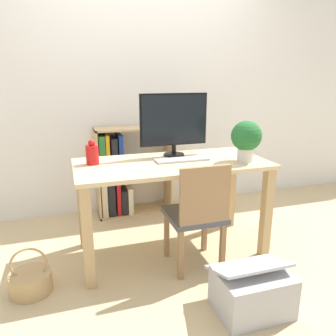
% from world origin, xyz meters
% --- Properties ---
extents(ground_plane, '(10.00, 10.00, 0.00)m').
position_xyz_m(ground_plane, '(0.00, 0.00, 0.00)').
color(ground_plane, '#CCB284').
extents(wall_back, '(8.00, 0.05, 2.60)m').
position_xyz_m(wall_back, '(0.00, 1.06, 1.30)').
color(wall_back, white).
rests_on(wall_back, ground_plane).
extents(desk, '(1.47, 0.69, 0.76)m').
position_xyz_m(desk, '(0.00, 0.00, 0.62)').
color(desk, '#D8BC8C').
rests_on(desk, ground_plane).
extents(monitor, '(0.56, 0.17, 0.51)m').
position_xyz_m(monitor, '(0.08, 0.20, 1.04)').
color(monitor, black).
rests_on(monitor, desk).
extents(keyboard, '(0.42, 0.13, 0.02)m').
position_xyz_m(keyboard, '(0.09, 0.01, 0.77)').
color(keyboard, '#B2B2B7').
rests_on(keyboard, desk).
extents(vase, '(0.09, 0.09, 0.19)m').
position_xyz_m(vase, '(-0.58, 0.11, 0.84)').
color(vase, red).
rests_on(vase, desk).
extents(potted_plant, '(0.23, 0.23, 0.31)m').
position_xyz_m(potted_plant, '(0.54, -0.16, 0.94)').
color(potted_plant, silver).
rests_on(potted_plant, desk).
extents(chair, '(0.40, 0.40, 0.82)m').
position_xyz_m(chair, '(0.10, -0.29, 0.44)').
color(chair, '#4C4C51').
rests_on(chair, ground_plane).
extents(bookshelf, '(0.76, 0.28, 0.90)m').
position_xyz_m(bookshelf, '(-0.26, 0.88, 0.41)').
color(bookshelf, tan).
rests_on(bookshelf, ground_plane).
extents(basket, '(0.27, 0.27, 0.33)m').
position_xyz_m(basket, '(-1.06, -0.23, 0.08)').
color(basket, tan).
rests_on(basket, ground_plane).
extents(storage_box, '(0.44, 0.39, 0.34)m').
position_xyz_m(storage_box, '(0.24, -0.83, 0.14)').
color(storage_box, '#B2B2B7').
rests_on(storage_box, ground_plane).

